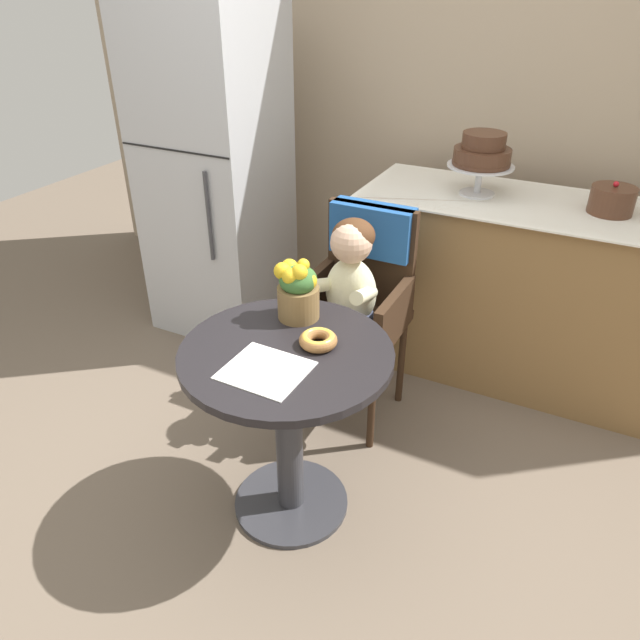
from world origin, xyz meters
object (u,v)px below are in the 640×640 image
object	(u,v)px
flower_vase	(298,289)
refrigerator	(215,177)
round_layer_cake	(612,200)
tiered_cake_stand	(482,154)
seated_child	(347,288)
wicker_chair	(362,281)
cafe_table	(288,401)
donut_front	(318,339)

from	to	relation	value
flower_vase	refrigerator	world-z (taller)	refrigerator
round_layer_cake	refrigerator	bearing A→B (deg)	-173.53
tiered_cake_stand	flower_vase	bearing A→B (deg)	-107.92
seated_child	refrigerator	bearing A→B (deg)	152.19
refrigerator	wicker_chair	bearing A→B (deg)	-20.52
cafe_table	tiered_cake_stand	size ratio (longest dim) A/B	2.40
wicker_chair	round_layer_cake	world-z (taller)	round_layer_cake
cafe_table	donut_front	size ratio (longest dim) A/B	5.58
flower_vase	round_layer_cake	world-z (taller)	round_layer_cake
cafe_table	flower_vase	xyz separation A→B (m)	(-0.07, 0.21, 0.33)
refrigerator	tiered_cake_stand	bearing A→B (deg)	8.53
flower_vase	round_layer_cake	distance (m)	1.44
wicker_chair	seated_child	xyz separation A→B (m)	(-0.00, -0.16, 0.04)
cafe_table	seated_child	bearing A→B (deg)	93.40
wicker_chair	flower_vase	size ratio (longest dim) A/B	4.26
wicker_chair	round_layer_cake	bearing A→B (deg)	30.62
flower_vase	tiered_cake_stand	bearing A→B (deg)	72.08
cafe_table	wicker_chair	size ratio (longest dim) A/B	0.75
donut_front	refrigerator	world-z (taller)	refrigerator
donut_front	flower_vase	bearing A→B (deg)	137.77
seated_child	flower_vase	size ratio (longest dim) A/B	3.24
flower_vase	wicker_chair	bearing A→B (deg)	86.08
flower_vase	seated_child	bearing A→B (deg)	84.36
seated_child	tiered_cake_stand	distance (m)	0.90
flower_vase	refrigerator	bearing A→B (deg)	137.81
seated_child	donut_front	distance (m)	0.51
cafe_table	refrigerator	xyz separation A→B (m)	(-1.05, 1.10, 0.34)
wicker_chair	refrigerator	size ratio (longest dim) A/B	0.56
flower_vase	refrigerator	xyz separation A→B (m)	(-0.98, 0.89, 0.02)
flower_vase	round_layer_cake	xyz separation A→B (m)	(0.92, 1.11, 0.12)
seated_child	refrigerator	xyz separation A→B (m)	(-1.02, 0.54, 0.17)
seated_child	tiered_cake_stand	bearing A→B (deg)	66.68
donut_front	round_layer_cake	size ratio (longest dim) A/B	0.70
cafe_table	wicker_chair	bearing A→B (deg)	92.67
seated_child	flower_vase	xyz separation A→B (m)	(-0.03, -0.35, 0.16)
round_layer_cake	cafe_table	bearing A→B (deg)	-122.88
cafe_table	refrigerator	bearing A→B (deg)	133.67
cafe_table	flower_vase	size ratio (longest dim) A/B	3.21
cafe_table	donut_front	world-z (taller)	donut_front
donut_front	tiered_cake_stand	xyz separation A→B (m)	(0.20, 1.23, 0.34)
wicker_chair	tiered_cake_stand	distance (m)	0.80
cafe_table	donut_front	xyz separation A→B (m)	(0.08, 0.07, 0.24)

